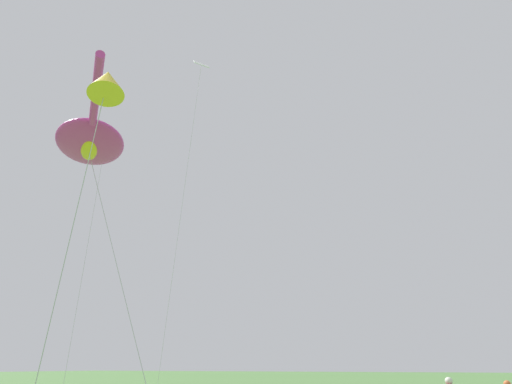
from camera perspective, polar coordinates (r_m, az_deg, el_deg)
big_show_kite at (r=22.28m, az=-21.04°, el=6.16°), size 7.81×7.99×12.37m
small_kite_bird_shape at (r=9.98m, az=-19.10°, el=13.38°), size 1.13×1.70×7.95m
small_kite_triangle_green at (r=32.28m, az=-7.48°, el=14.66°), size 2.39×3.54×22.72m
small_kite_stunt_black at (r=28.70m, az=-19.20°, el=6.59°), size 1.93×1.38×16.16m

